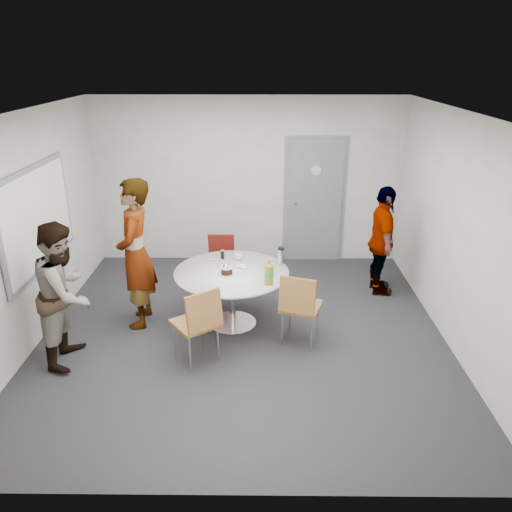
{
  "coord_description": "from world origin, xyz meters",
  "views": [
    {
      "loc": [
        0.21,
        -5.47,
        3.28
      ],
      "look_at": [
        0.16,
        0.25,
        0.95
      ],
      "focal_mm": 35.0,
      "sensor_mm": 36.0,
      "label": 1
    }
  ],
  "objects_px": {
    "person_left": "(65,293)",
    "person_right": "(382,241)",
    "whiteboard": "(38,218)",
    "person_main": "(136,254)",
    "door": "(314,201)",
    "table": "(234,279)",
    "chair_near_left": "(199,319)",
    "chair_far": "(221,258)",
    "chair_near_right": "(299,303)"
  },
  "relations": [
    {
      "from": "person_left",
      "to": "person_right",
      "type": "distance_m",
      "value": 4.28
    },
    {
      "from": "whiteboard",
      "to": "person_left",
      "type": "relative_size",
      "value": 1.15
    },
    {
      "from": "whiteboard",
      "to": "person_main",
      "type": "height_order",
      "value": "whiteboard"
    },
    {
      "from": "door",
      "to": "person_main",
      "type": "bearing_deg",
      "value": -138.0
    },
    {
      "from": "door",
      "to": "whiteboard",
      "type": "bearing_deg",
      "value": -147.34
    },
    {
      "from": "whiteboard",
      "to": "table",
      "type": "distance_m",
      "value": 2.48
    },
    {
      "from": "person_left",
      "to": "chair_near_left",
      "type": "bearing_deg",
      "value": -94.46
    },
    {
      "from": "table",
      "to": "chair_far",
      "type": "bearing_deg",
      "value": 103.58
    },
    {
      "from": "table",
      "to": "person_main",
      "type": "xyz_separation_m",
      "value": [
        -1.23,
        0.05,
        0.31
      ]
    },
    {
      "from": "chair_far",
      "to": "person_main",
      "type": "distance_m",
      "value": 1.46
    },
    {
      "from": "person_left",
      "to": "person_right",
      "type": "relative_size",
      "value": 1.03
    },
    {
      "from": "person_left",
      "to": "table",
      "type": "bearing_deg",
      "value": -66.96
    },
    {
      "from": "whiteboard",
      "to": "person_main",
      "type": "bearing_deg",
      "value": 4.14
    },
    {
      "from": "door",
      "to": "table",
      "type": "height_order",
      "value": "door"
    },
    {
      "from": "chair_near_right",
      "to": "chair_far",
      "type": "relative_size",
      "value": 1.1
    },
    {
      "from": "table",
      "to": "chair_near_right",
      "type": "relative_size",
      "value": 1.55
    },
    {
      "from": "table",
      "to": "person_main",
      "type": "distance_m",
      "value": 1.27
    },
    {
      "from": "whiteboard",
      "to": "table",
      "type": "relative_size",
      "value": 1.32
    },
    {
      "from": "door",
      "to": "table",
      "type": "bearing_deg",
      "value": -118.33
    },
    {
      "from": "whiteboard",
      "to": "person_left",
      "type": "bearing_deg",
      "value": -55.5
    },
    {
      "from": "chair_near_right",
      "to": "person_main",
      "type": "distance_m",
      "value": 2.13
    },
    {
      "from": "chair_far",
      "to": "whiteboard",
      "type": "bearing_deg",
      "value": 28.56
    },
    {
      "from": "door",
      "to": "chair_near_right",
      "type": "distance_m",
      "value": 2.81
    },
    {
      "from": "whiteboard",
      "to": "person_right",
      "type": "bearing_deg",
      "value": 12.92
    },
    {
      "from": "table",
      "to": "person_left",
      "type": "relative_size",
      "value": 0.87
    },
    {
      "from": "chair_far",
      "to": "table",
      "type": "bearing_deg",
      "value": 105.23
    },
    {
      "from": "person_right",
      "to": "table",
      "type": "bearing_deg",
      "value": 117.37
    },
    {
      "from": "chair_far",
      "to": "person_left",
      "type": "distance_m",
      "value": 2.42
    },
    {
      "from": "chair_near_left",
      "to": "person_right",
      "type": "xyz_separation_m",
      "value": [
        2.41,
        1.88,
        0.23
      ]
    },
    {
      "from": "chair_near_right",
      "to": "chair_far",
      "type": "xyz_separation_m",
      "value": [
        -1.04,
        1.52,
        -0.06
      ]
    },
    {
      "from": "table",
      "to": "person_left",
      "type": "bearing_deg",
      "value": -157.23
    },
    {
      "from": "chair_near_right",
      "to": "person_right",
      "type": "xyz_separation_m",
      "value": [
        1.28,
        1.47,
        0.23
      ]
    },
    {
      "from": "table",
      "to": "chair_near_right",
      "type": "xyz_separation_m",
      "value": [
        0.79,
        -0.49,
        -0.08
      ]
    },
    {
      "from": "chair_near_right",
      "to": "person_left",
      "type": "relative_size",
      "value": 0.56
    },
    {
      "from": "whiteboard",
      "to": "chair_far",
      "type": "bearing_deg",
      "value": 26.92
    },
    {
      "from": "table",
      "to": "person_right",
      "type": "bearing_deg",
      "value": 25.49
    },
    {
      "from": "person_main",
      "to": "person_left",
      "type": "xyz_separation_m",
      "value": [
        -0.6,
        -0.82,
        -0.14
      ]
    },
    {
      "from": "table",
      "to": "chair_far",
      "type": "relative_size",
      "value": 1.7
    },
    {
      "from": "door",
      "to": "person_left",
      "type": "xyz_separation_m",
      "value": [
        -3.05,
        -3.02,
        -0.2
      ]
    },
    {
      "from": "person_main",
      "to": "person_right",
      "type": "xyz_separation_m",
      "value": [
        3.3,
        0.93,
        -0.16
      ]
    },
    {
      "from": "door",
      "to": "person_right",
      "type": "relative_size",
      "value": 1.33
    },
    {
      "from": "door",
      "to": "person_left",
      "type": "relative_size",
      "value": 1.29
    },
    {
      "from": "whiteboard",
      "to": "person_left",
      "type": "xyz_separation_m",
      "value": [
        0.51,
        -0.74,
        -0.63
      ]
    },
    {
      "from": "door",
      "to": "table",
      "type": "relative_size",
      "value": 1.47
    },
    {
      "from": "table",
      "to": "chair_near_left",
      "type": "height_order",
      "value": "table"
    },
    {
      "from": "whiteboard",
      "to": "person_right",
      "type": "xyz_separation_m",
      "value": [
        4.41,
        1.01,
        -0.65
      ]
    },
    {
      "from": "table",
      "to": "person_main",
      "type": "height_order",
      "value": "person_main"
    },
    {
      "from": "chair_near_left",
      "to": "person_main",
      "type": "xyz_separation_m",
      "value": [
        -0.89,
        0.95,
        0.39
      ]
    },
    {
      "from": "door",
      "to": "whiteboard",
      "type": "xyz_separation_m",
      "value": [
        -3.56,
        -2.28,
        0.42
      ]
    },
    {
      "from": "whiteboard",
      "to": "table",
      "type": "xyz_separation_m",
      "value": [
        2.34,
        0.03,
        -0.8
      ]
    }
  ]
}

